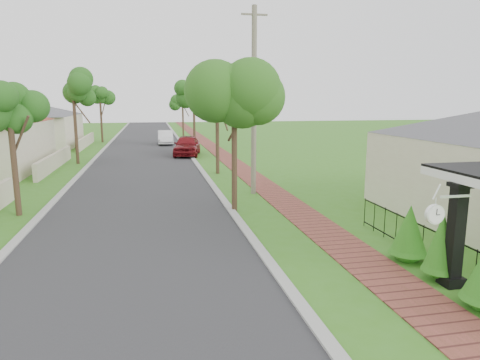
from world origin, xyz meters
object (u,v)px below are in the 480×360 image
object	(u,v)px
porch_post	(455,241)
utility_pole	(254,102)
parked_car_white	(165,138)
station_clock	(436,213)
parked_car_red	(187,145)
near_tree	(234,87)

from	to	relation	value
porch_post	utility_pole	distance (m)	11.68
porch_post	parked_car_white	world-z (taller)	porch_post
utility_pole	station_clock	size ratio (longest dim) A/B	7.98
parked_car_red	near_tree	distance (m)	18.51
parked_car_red	parked_car_white	bearing A→B (deg)	108.76
utility_pole	porch_post	bearing A→B (deg)	-78.44
parked_car_white	utility_pole	world-z (taller)	utility_pole
near_tree	utility_pole	size ratio (longest dim) A/B	0.72
utility_pole	parked_car_white	bearing A→B (deg)	97.72
parked_car_red	station_clock	size ratio (longest dim) A/B	4.45
parked_car_white	near_tree	xyz separation A→B (m)	(1.80, -27.35, 4.18)
porch_post	station_clock	world-z (taller)	porch_post
parked_car_white	utility_pole	distance (m)	24.84
parked_car_white	station_clock	xyz separation A→B (m)	(4.69, -35.75, 1.26)
parked_car_red	station_clock	bearing A→B (deg)	-72.72
near_tree	utility_pole	bearing A→B (deg)	63.43
porch_post	near_tree	world-z (taller)	near_tree
porch_post	parked_car_white	bearing A→B (deg)	98.92
parked_car_red	parked_car_white	distance (m)	9.41
parked_car_white	near_tree	world-z (taller)	near_tree
parked_car_white	near_tree	size ratio (longest dim) A/B	0.68
near_tree	station_clock	world-z (taller)	near_tree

